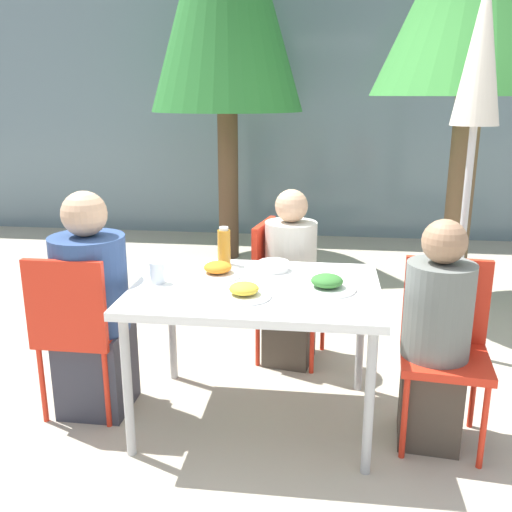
% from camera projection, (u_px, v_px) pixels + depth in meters
% --- Properties ---
extents(ground_plane, '(24.00, 24.00, 0.00)m').
position_uv_depth(ground_plane, '(256.00, 418.00, 2.97)').
color(ground_plane, '#B2A893').
extents(building_facade, '(10.00, 0.20, 3.00)m').
position_uv_depth(building_facade, '(301.00, 106.00, 6.52)').
color(building_facade, slate).
rests_on(building_facade, ground).
extents(dining_table, '(1.20, 0.88, 0.73)m').
position_uv_depth(dining_table, '(256.00, 297.00, 2.79)').
color(dining_table, white).
rests_on(dining_table, ground).
extents(chair_left, '(0.40, 0.40, 0.87)m').
position_uv_depth(chair_left, '(77.00, 323.00, 2.86)').
color(chair_left, red).
rests_on(chair_left, ground).
extents(person_left, '(0.38, 0.38, 1.17)m').
position_uv_depth(person_left, '(92.00, 312.00, 2.93)').
color(person_left, '#383842').
rests_on(person_left, ground).
extents(chair_right, '(0.44, 0.44, 0.87)m').
position_uv_depth(chair_right, '(445.00, 337.00, 2.71)').
color(chair_right, red).
rests_on(chair_right, ground).
extents(person_right, '(0.31, 0.31, 1.10)m').
position_uv_depth(person_right, '(435.00, 341.00, 2.64)').
color(person_right, '#473D33').
rests_on(person_right, ground).
extents(chair_far, '(0.46, 0.46, 0.87)m').
position_uv_depth(chair_far, '(280.00, 280.00, 3.54)').
color(chair_far, red).
rests_on(chair_far, ground).
extents(person_far, '(0.32, 0.32, 1.09)m').
position_uv_depth(person_far, '(290.00, 283.00, 3.47)').
color(person_far, '#473D33').
rests_on(person_far, ground).
extents(closed_umbrella, '(0.36, 0.36, 2.29)m').
position_uv_depth(closed_umbrella, '(478.00, 87.00, 3.26)').
color(closed_umbrella, '#333333').
rests_on(closed_umbrella, ground).
extents(plate_0, '(0.28, 0.28, 0.08)m').
position_uv_depth(plate_0, '(327.00, 284.00, 2.70)').
color(plate_0, white).
rests_on(plate_0, dining_table).
extents(plate_1, '(0.25, 0.25, 0.07)m').
position_uv_depth(plate_1, '(244.00, 292.00, 2.61)').
color(plate_1, white).
rests_on(plate_1, dining_table).
extents(plate_2, '(0.26, 0.26, 0.07)m').
position_uv_depth(plate_2, '(218.00, 270.00, 2.92)').
color(plate_2, white).
rests_on(plate_2, dining_table).
extents(bottle, '(0.07, 0.07, 0.21)m').
position_uv_depth(bottle, '(224.00, 247.00, 3.09)').
color(bottle, '#B7751E').
rests_on(bottle, dining_table).
extents(drinking_cup, '(0.07, 0.07, 0.11)m').
position_uv_depth(drinking_cup, '(157.00, 273.00, 2.79)').
color(drinking_cup, silver).
rests_on(drinking_cup, dining_table).
extents(salad_bowl, '(0.16, 0.16, 0.05)m').
position_uv_depth(salad_bowl, '(274.00, 266.00, 3.00)').
color(salad_bowl, white).
rests_on(salad_bowl, dining_table).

